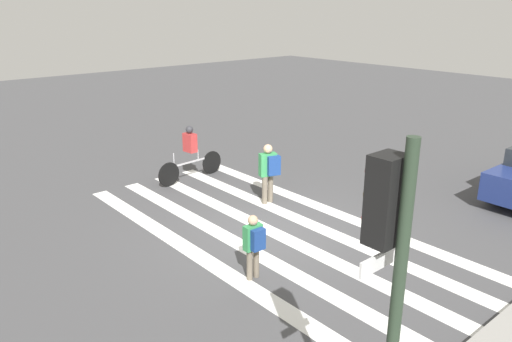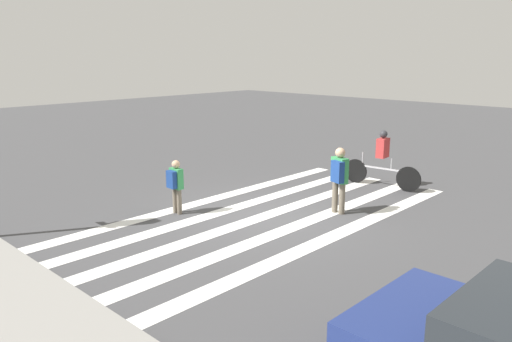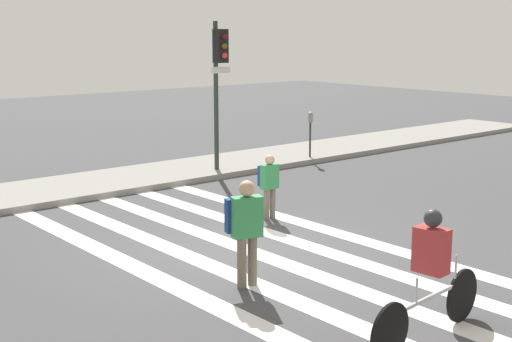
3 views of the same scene
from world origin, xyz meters
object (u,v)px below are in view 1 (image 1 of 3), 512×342
object	(u,v)px
pedestrian_adult_blue_shirt	(269,169)
pedestrian_adult_tall_backpack	(254,243)
traffic_light	(388,260)
cyclist_mid_street	(190,152)

from	to	relation	value
pedestrian_adult_blue_shirt	pedestrian_adult_tall_backpack	world-z (taller)	pedestrian_adult_blue_shirt
traffic_light	pedestrian_adult_tall_backpack	distance (m)	4.95
pedestrian_adult_blue_shirt	cyclist_mid_street	xyz separation A→B (m)	(0.51, -2.90, -0.06)
traffic_light	cyclist_mid_street	distance (m)	10.72
pedestrian_adult_blue_shirt	traffic_light	bearing A→B (deg)	-105.94
pedestrian_adult_tall_backpack	cyclist_mid_street	xyz separation A→B (m)	(-2.28, -5.57, 0.11)
pedestrian_adult_tall_backpack	cyclist_mid_street	bearing A→B (deg)	70.24
traffic_light	pedestrian_adult_blue_shirt	bearing A→B (deg)	-124.67
cyclist_mid_street	pedestrian_adult_blue_shirt	bearing A→B (deg)	94.95
pedestrian_adult_tall_backpack	pedestrian_adult_blue_shirt	bearing A→B (deg)	46.30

